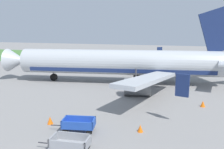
{
  "coord_description": "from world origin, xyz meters",
  "views": [
    {
      "loc": [
        7.03,
        -9.7,
        7.94
      ],
      "look_at": [
        -0.9,
        15.18,
        2.8
      ],
      "focal_mm": 36.65,
      "sensor_mm": 36.0,
      "label": 1
    }
  ],
  "objects_px": {
    "airplane": "(127,63)",
    "traffic_cone_mid_apron": "(50,120)",
    "baggage_cart_fourth_in_row": "(79,124)",
    "traffic_cone_near_plane": "(203,104)",
    "baggage_cart_third_in_row": "(70,143)",
    "traffic_cone_by_carts": "(140,128)"
  },
  "relations": [
    {
      "from": "airplane",
      "to": "baggage_cart_fourth_in_row",
      "type": "xyz_separation_m",
      "value": [
        0.52,
        -17.54,
        -2.45
      ]
    },
    {
      "from": "airplane",
      "to": "baggage_cart_third_in_row",
      "type": "bearing_deg",
      "value": -86.28
    },
    {
      "from": "airplane",
      "to": "traffic_cone_mid_apron",
      "type": "distance_m",
      "value": 17.32
    },
    {
      "from": "airplane",
      "to": "traffic_cone_by_carts",
      "type": "bearing_deg",
      "value": -72.23
    },
    {
      "from": "baggage_cart_fourth_in_row",
      "to": "traffic_cone_by_carts",
      "type": "relative_size",
      "value": 6.12
    },
    {
      "from": "airplane",
      "to": "traffic_cone_by_carts",
      "type": "relative_size",
      "value": 63.36
    },
    {
      "from": "traffic_cone_by_carts",
      "to": "traffic_cone_near_plane",
      "type": "bearing_deg",
      "value": 57.04
    },
    {
      "from": "baggage_cart_third_in_row",
      "to": "traffic_cone_mid_apron",
      "type": "distance_m",
      "value": 5.24
    },
    {
      "from": "baggage_cart_fourth_in_row",
      "to": "airplane",
      "type": "bearing_deg",
      "value": 91.69
    },
    {
      "from": "baggage_cart_fourth_in_row",
      "to": "traffic_cone_by_carts",
      "type": "height_order",
      "value": "baggage_cart_fourth_in_row"
    },
    {
      "from": "airplane",
      "to": "traffic_cone_near_plane",
      "type": "distance_m",
      "value": 13.44
    },
    {
      "from": "baggage_cart_third_in_row",
      "to": "traffic_cone_by_carts",
      "type": "bearing_deg",
      "value": 48.89
    },
    {
      "from": "airplane",
      "to": "baggage_cart_fourth_in_row",
      "type": "bearing_deg",
      "value": -88.31
    },
    {
      "from": "baggage_cart_third_in_row",
      "to": "traffic_cone_near_plane",
      "type": "bearing_deg",
      "value": 53.93
    },
    {
      "from": "traffic_cone_mid_apron",
      "to": "airplane",
      "type": "bearing_deg",
      "value": 81.66
    },
    {
      "from": "airplane",
      "to": "traffic_cone_mid_apron",
      "type": "xyz_separation_m",
      "value": [
        -2.48,
        -16.92,
        -2.73
      ]
    },
    {
      "from": "airplane",
      "to": "baggage_cart_fourth_in_row",
      "type": "distance_m",
      "value": 17.71
    },
    {
      "from": "traffic_cone_near_plane",
      "to": "airplane",
      "type": "bearing_deg",
      "value": 141.4
    },
    {
      "from": "traffic_cone_near_plane",
      "to": "traffic_cone_mid_apron",
      "type": "distance_m",
      "value": 15.45
    },
    {
      "from": "traffic_cone_near_plane",
      "to": "traffic_cone_mid_apron",
      "type": "relative_size",
      "value": 1.01
    },
    {
      "from": "baggage_cart_fourth_in_row",
      "to": "traffic_cone_mid_apron",
      "type": "bearing_deg",
      "value": 168.4
    },
    {
      "from": "traffic_cone_by_carts",
      "to": "baggage_cart_fourth_in_row",
      "type": "bearing_deg",
      "value": -162.94
    }
  ]
}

